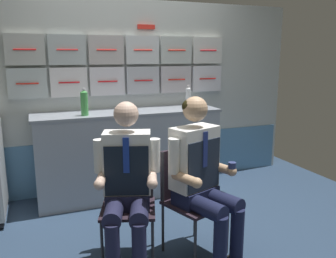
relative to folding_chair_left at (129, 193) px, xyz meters
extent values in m
cube|color=#273951|center=(0.40, 0.08, -0.52)|extent=(4.80, 4.80, 0.04)
cube|color=#B6BDBA|center=(0.40, 1.46, 0.57)|extent=(4.20, 0.06, 2.15)
cube|color=#5484AE|center=(0.40, 1.43, -0.20)|extent=(4.12, 0.01, 0.60)
cube|color=#A7B4B7|center=(-0.67, 1.40, 0.76)|extent=(0.38, 0.06, 0.31)
cylinder|color=red|center=(-0.67, 1.36, 0.76)|extent=(0.22, 0.01, 0.01)
cube|color=silver|center=(-0.26, 1.40, 0.76)|extent=(0.38, 0.06, 0.31)
cylinder|color=red|center=(-0.26, 1.36, 0.76)|extent=(0.22, 0.01, 0.01)
cube|color=silver|center=(0.15, 1.40, 0.76)|extent=(0.38, 0.06, 0.31)
cylinder|color=red|center=(0.15, 1.36, 0.76)|extent=(0.22, 0.01, 0.01)
cube|color=#A9ACB6|center=(0.56, 1.40, 0.76)|extent=(0.38, 0.06, 0.31)
cylinder|color=red|center=(0.56, 1.36, 0.76)|extent=(0.22, 0.01, 0.01)
cube|color=#B1ADB4|center=(0.97, 1.40, 0.76)|extent=(0.38, 0.06, 0.31)
cylinder|color=red|center=(0.97, 1.36, 0.76)|extent=(0.22, 0.01, 0.01)
cube|color=silver|center=(1.38, 1.40, 0.76)|extent=(0.38, 0.06, 0.31)
cylinder|color=red|center=(1.38, 1.36, 0.76)|extent=(0.22, 0.01, 0.01)
cube|color=#ACB1AD|center=(-0.67, 1.40, 1.10)|extent=(0.38, 0.06, 0.31)
cylinder|color=red|center=(-0.67, 1.36, 1.10)|extent=(0.22, 0.01, 0.01)
cube|color=#A8B3B6|center=(-0.26, 1.40, 1.10)|extent=(0.38, 0.06, 0.31)
cylinder|color=red|center=(-0.26, 1.36, 1.10)|extent=(0.22, 0.01, 0.01)
cube|color=#B4AEAD|center=(0.15, 1.40, 1.10)|extent=(0.38, 0.06, 0.31)
cylinder|color=red|center=(0.15, 1.36, 1.10)|extent=(0.22, 0.01, 0.01)
cube|color=silver|center=(0.56, 1.40, 1.10)|extent=(0.38, 0.06, 0.31)
cylinder|color=red|center=(0.56, 1.36, 1.10)|extent=(0.22, 0.01, 0.01)
cube|color=#B7BFBB|center=(0.97, 1.40, 1.10)|extent=(0.38, 0.06, 0.31)
cylinder|color=red|center=(0.97, 1.36, 1.10)|extent=(0.22, 0.01, 0.01)
cube|color=silver|center=(1.38, 1.40, 1.10)|extent=(0.38, 0.06, 0.31)
cylinder|color=red|center=(1.38, 1.36, 1.10)|extent=(0.22, 0.01, 0.01)
cube|color=red|center=(0.62, 1.41, 1.35)|extent=(0.20, 0.02, 0.05)
cube|color=#959DA9|center=(0.32, 1.17, -0.04)|extent=(1.98, 0.52, 0.92)
cube|color=gray|center=(0.32, 1.17, 0.43)|extent=(2.02, 0.53, 0.03)
sphere|color=black|center=(-1.00, 0.79, -0.47)|extent=(0.07, 0.07, 0.07)
sphere|color=black|center=(-1.00, 1.34, -0.47)|extent=(0.07, 0.07, 0.07)
cylinder|color=#2D2D33|center=(-0.26, -0.21, -0.30)|extent=(0.02, 0.02, 0.40)
cylinder|color=#2D2D33|center=(0.08, -0.32, -0.30)|extent=(0.02, 0.02, 0.40)
cylinder|color=#2D2D33|center=(-0.14, 0.14, -0.30)|extent=(0.02, 0.02, 0.40)
cylinder|color=#2D2D33|center=(0.20, 0.02, -0.30)|extent=(0.02, 0.02, 0.40)
cube|color=#281D26|center=(-0.03, -0.09, -0.09)|extent=(0.51, 0.51, 0.02)
cube|color=#281D26|center=(0.03, 0.09, 0.12)|extent=(0.36, 0.14, 0.40)
cylinder|color=#2D2D33|center=(-0.14, 0.14, 0.12)|extent=(0.02, 0.02, 0.40)
cylinder|color=#2D2D33|center=(0.20, 0.02, 0.12)|extent=(0.02, 0.02, 0.40)
cylinder|color=#1D1E39|center=(-0.22, -0.37, -0.24)|extent=(0.10, 0.10, 0.39)
cylinder|color=#1D1E39|center=(-0.05, -0.43, -0.24)|extent=(0.10, 0.10, 0.39)
cylinder|color=#1D1E39|center=(-0.17, -0.22, -0.03)|extent=(0.24, 0.38, 0.13)
cylinder|color=#1D1E39|center=(0.00, -0.27, -0.03)|extent=(0.24, 0.38, 0.13)
cube|color=#1D1E39|center=(-0.03, -0.09, -0.02)|extent=(0.37, 0.29, 0.12)
cube|color=white|center=(-0.02, -0.07, 0.27)|extent=(0.39, 0.29, 0.46)
cube|color=black|center=(-0.06, -0.17, 0.23)|extent=(0.30, 0.11, 0.37)
cube|color=navy|center=(-0.06, -0.17, 0.35)|extent=(0.04, 0.02, 0.26)
cylinder|color=white|center=(-0.22, -0.01, 0.32)|extent=(0.08, 0.08, 0.25)
cylinder|color=beige|center=(-0.23, -0.11, 0.18)|extent=(0.14, 0.24, 0.07)
sphere|color=beige|center=(-0.26, -0.21, 0.18)|extent=(0.08, 0.08, 0.08)
cylinder|color=white|center=(0.17, -0.14, 0.32)|extent=(0.08, 0.08, 0.25)
cylinder|color=beige|center=(0.12, -0.23, 0.18)|extent=(0.14, 0.24, 0.07)
sphere|color=beige|center=(0.08, -0.33, 0.18)|extent=(0.08, 0.08, 0.08)
sphere|color=beige|center=(-0.02, -0.07, 0.63)|extent=(0.18, 0.18, 0.18)
ellipsoid|color=gray|center=(-0.02, -0.06, 0.65)|extent=(0.22, 0.21, 0.13)
cylinder|color=#2D2D33|center=(0.37, -0.42, -0.30)|extent=(0.02, 0.02, 0.40)
cylinder|color=#2D2D33|center=(0.71, -0.30, -0.30)|extent=(0.02, 0.02, 0.40)
cylinder|color=#2D2D33|center=(0.25, -0.08, -0.30)|extent=(0.02, 0.02, 0.40)
cylinder|color=#2D2D33|center=(0.59, 0.04, -0.30)|extent=(0.02, 0.02, 0.40)
cube|color=#281D26|center=(0.48, -0.19, -0.09)|extent=(0.51, 0.51, 0.02)
cube|color=#281D26|center=(0.42, -0.01, 0.12)|extent=(0.36, 0.15, 0.40)
cylinder|color=#2D2D33|center=(0.25, -0.08, 0.12)|extent=(0.02, 0.02, 0.40)
cylinder|color=#2D2D33|center=(0.59, 0.04, 0.12)|extent=(0.02, 0.02, 0.40)
cylinder|color=#161A38|center=(0.51, -0.54, -0.24)|extent=(0.10, 0.10, 0.39)
cylinder|color=#161A38|center=(0.68, -0.48, -0.24)|extent=(0.10, 0.10, 0.39)
cylinder|color=#161A38|center=(0.45, -0.38, -0.03)|extent=(0.25, 0.40, 0.13)
cylinder|color=#161A38|center=(0.62, -0.32, -0.03)|extent=(0.25, 0.40, 0.13)
cube|color=#161A38|center=(0.48, -0.19, -0.02)|extent=(0.38, 0.30, 0.12)
cube|color=white|center=(0.47, -0.17, 0.28)|extent=(0.40, 0.31, 0.48)
cube|color=#1D2736|center=(0.51, -0.27, 0.24)|extent=(0.31, 0.12, 0.38)
cube|color=navy|center=(0.51, -0.28, 0.37)|extent=(0.04, 0.02, 0.27)
cylinder|color=white|center=(0.28, -0.24, 0.33)|extent=(0.08, 0.08, 0.26)
cylinder|color=tan|center=(0.33, -0.34, 0.18)|extent=(0.14, 0.25, 0.07)
sphere|color=tan|center=(0.37, -0.44, 0.18)|extent=(0.08, 0.08, 0.08)
cylinder|color=white|center=(0.67, -0.10, 0.33)|extent=(0.08, 0.08, 0.26)
cylinder|color=tan|center=(0.69, -0.21, 0.18)|extent=(0.14, 0.25, 0.07)
sphere|color=tan|center=(0.72, -0.31, 0.18)|extent=(0.08, 0.08, 0.08)
cylinder|color=navy|center=(0.72, -0.31, 0.22)|extent=(0.06, 0.06, 0.06)
sphere|color=tan|center=(0.47, -0.17, 0.65)|extent=(0.19, 0.19, 0.19)
ellipsoid|color=black|center=(0.47, -0.16, 0.67)|extent=(0.23, 0.22, 0.13)
cylinder|color=#48A350|center=(-0.16, 1.05, 0.56)|extent=(0.07, 0.07, 0.23)
cone|color=#48A350|center=(-0.16, 1.05, 0.69)|extent=(0.07, 0.07, 0.02)
cylinder|color=silver|center=(-0.16, 1.05, 0.71)|extent=(0.03, 0.03, 0.02)
cylinder|color=silver|center=(1.04, 1.18, 0.55)|extent=(0.06, 0.06, 0.21)
cone|color=silver|center=(1.04, 1.18, 0.67)|extent=(0.06, 0.06, 0.02)
cylinder|color=silver|center=(1.04, 1.18, 0.70)|extent=(0.03, 0.03, 0.02)
cylinder|color=navy|center=(0.31, 1.11, 0.48)|extent=(0.06, 0.06, 0.06)
cylinder|color=#382114|center=(0.31, 1.11, 0.50)|extent=(0.05, 0.05, 0.01)
cylinder|color=silver|center=(1.17, 1.23, 0.48)|extent=(0.07, 0.07, 0.07)
cylinder|color=#382114|center=(1.17, 1.23, 0.51)|extent=(0.06, 0.06, 0.01)
camera|label=1|loc=(-0.64, -2.49, 1.04)|focal=37.48mm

